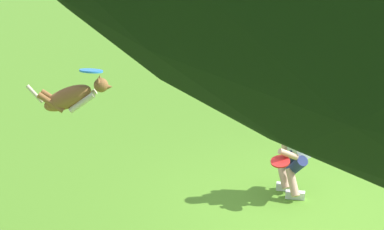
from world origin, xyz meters
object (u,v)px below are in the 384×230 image
(frisbee_flying, at_px, (91,71))
(frisbee_held, at_px, (280,162))
(person, at_px, (293,147))
(dog, at_px, (72,97))

(frisbee_flying, xyz_separation_m, frisbee_held, (-2.18, -0.88, -1.30))
(frisbee_flying, distance_m, frisbee_held, 2.68)
(frisbee_flying, bearing_deg, person, -151.80)
(frisbee_flying, bearing_deg, frisbee_held, -157.92)
(person, relative_size, frisbee_held, 5.16)
(dog, bearing_deg, frisbee_held, 10.03)
(person, relative_size, dog, 1.28)
(dog, relative_size, frisbee_flying, 3.71)
(frisbee_held, bearing_deg, person, -111.38)
(dog, xyz_separation_m, frisbee_flying, (-0.23, -0.06, 0.31))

